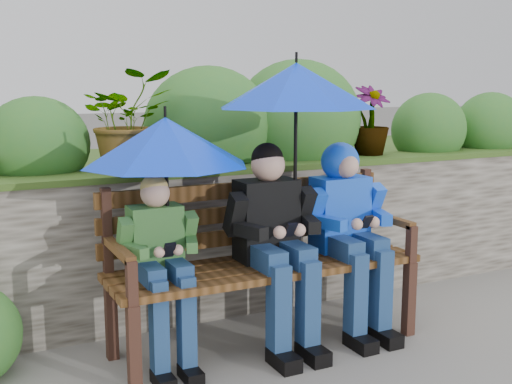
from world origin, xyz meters
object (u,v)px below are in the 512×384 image
boy_right (348,220)px  umbrella_right (296,86)px  park_bench (261,252)px  boy_left (161,259)px  boy_middle (275,235)px  umbrella_left (166,142)px

boy_right → umbrella_right: size_ratio=1.21×
park_bench → boy_left: boy_left is taller
boy_left → boy_right: (1.24, 0.00, 0.10)m
boy_middle → umbrella_right: (0.16, 0.03, 0.88)m
umbrella_left → umbrella_right: umbrella_right is taller
umbrella_right → boy_middle: bearing=-167.7°
park_bench → umbrella_left: (-0.60, -0.02, 0.70)m
boy_left → umbrella_right: size_ratio=1.08×
umbrella_right → boy_left: bearing=-178.7°
park_bench → boy_right: size_ratio=1.57×
boy_right → park_bench: bearing=171.8°
boy_left → park_bench: bearing=7.3°
park_bench → boy_right: bearing=-8.2°
park_bench → umbrella_right: (0.20, -0.07, 1.00)m
boy_left → umbrella_right: bearing=1.3°
umbrella_left → umbrella_right: (0.80, -0.05, 0.30)m
boy_left → umbrella_left: (0.07, 0.06, 0.64)m
boy_right → boy_left: bearing=-180.0°
boy_left → boy_right: 1.25m
boy_middle → umbrella_right: size_ratio=1.23×
umbrella_left → boy_middle: bearing=-7.1°
boy_left → umbrella_right: 1.28m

